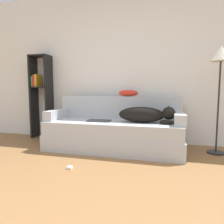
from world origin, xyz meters
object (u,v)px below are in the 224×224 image
object	(u,v)px
bookshelf	(41,92)
power_adapter	(70,168)
floor_lamp	(221,63)
laptop	(99,121)
dog	(146,115)
throw_pillow	(128,93)
couch	(114,135)

from	to	relation	value
bookshelf	power_adapter	bearing A→B (deg)	-46.73
floor_lamp	laptop	bearing A→B (deg)	-171.37
bookshelf	floor_lamp	world-z (taller)	bookshelf
dog	laptop	bearing A→B (deg)	-177.14
throw_pillow	bookshelf	bearing A→B (deg)	176.46
couch	laptop	xyz separation A→B (m)	(-0.21, -0.08, 0.24)
couch	throw_pillow	bearing A→B (deg)	62.31
dog	laptop	size ratio (longest dim) A/B	2.34
dog	throw_pillow	bearing A→B (deg)	131.60
dog	laptop	xyz separation A→B (m)	(-0.71, -0.04, -0.11)
couch	bookshelf	distance (m)	1.76
laptop	bookshelf	bearing A→B (deg)	158.39
throw_pillow	bookshelf	size ratio (longest dim) A/B	0.21
couch	laptop	distance (m)	0.33
couch	laptop	bearing A→B (deg)	-158.80
floor_lamp	power_adapter	size ratio (longest dim) A/B	25.92
laptop	power_adapter	xyz separation A→B (m)	(-0.09, -0.83, -0.44)
dog	floor_lamp	distance (m)	1.26
dog	laptop	world-z (taller)	dog
couch	dog	size ratio (longest dim) A/B	2.54
floor_lamp	power_adapter	distance (m)	2.47
laptop	floor_lamp	xyz separation A→B (m)	(1.72, 0.26, 0.84)
power_adapter	couch	bearing A→B (deg)	71.42
throw_pillow	floor_lamp	size ratio (longest dim) A/B	0.21
bookshelf	power_adapter	size ratio (longest dim) A/B	26.81
power_adapter	laptop	bearing A→B (deg)	83.45
bookshelf	throw_pillow	bearing A→B (deg)	-3.54
throw_pillow	floor_lamp	world-z (taller)	floor_lamp
laptop	power_adapter	world-z (taller)	laptop
couch	dog	xyz separation A→B (m)	(0.50, -0.05, 0.35)
laptop	floor_lamp	world-z (taller)	floor_lamp
laptop	bookshelf	world-z (taller)	bookshelf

